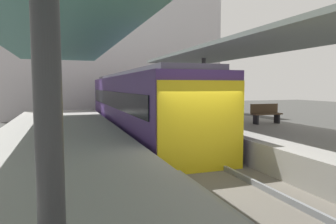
{
  "coord_description": "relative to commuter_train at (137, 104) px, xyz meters",
  "views": [
    {
      "loc": [
        -3.68,
        -7.69,
        2.64
      ],
      "look_at": [
        0.68,
        4.79,
        1.51
      ],
      "focal_mm": 32.46,
      "sensor_mm": 36.0,
      "label": 1
    }
  ],
  "objects": [
    {
      "name": "canopy_right",
      "position": [
        3.8,
        -6.25,
        2.49
      ],
      "size": [
        4.18,
        21.0,
        3.34
      ],
      "color": "#333335",
      "rests_on": "platform_right"
    },
    {
      "name": "passenger_near_bench",
      "position": [
        3.75,
        -1.87,
        0.13
      ],
      "size": [
        0.36,
        0.36,
        1.66
      ],
      "color": "maroon",
      "rests_on": "platform_right"
    },
    {
      "name": "track_ballast",
      "position": [
        0.0,
        -7.65,
        -1.63
      ],
      "size": [
        3.2,
        28.0,
        0.2
      ],
      "primitive_type": "cube",
      "color": "#59544C",
      "rests_on": "ground_plane"
    },
    {
      "name": "platform_bench",
      "position": [
        4.73,
        -4.26,
        -0.26
      ],
      "size": [
        1.4,
        0.41,
        0.86
      ],
      "color": "black",
      "rests_on": "platform_right"
    },
    {
      "name": "rail_near_side",
      "position": [
        -0.72,
        -7.65,
        -1.46
      ],
      "size": [
        0.08,
        28.0,
        0.14
      ],
      "primitive_type": "cube",
      "color": "slate",
      "rests_on": "track_ballast"
    },
    {
      "name": "passenger_far_end",
      "position": [
        2.72,
        -5.2,
        0.16
      ],
      "size": [
        0.36,
        0.36,
        1.7
      ],
      "color": "#998460",
      "rests_on": "platform_right"
    },
    {
      "name": "station_building_backdrop",
      "position": [
        0.97,
        12.35,
        3.77
      ],
      "size": [
        18.0,
        6.0,
        11.0
      ],
      "primitive_type": "cube",
      "color": "#B7B2B7",
      "rests_on": "ground_plane"
    },
    {
      "name": "platform_right",
      "position": [
        3.8,
        -7.65,
        -1.23
      ],
      "size": [
        4.4,
        28.0,
        1.0
      ],
      "primitive_type": "cube",
      "color": "gray",
      "rests_on": "ground_plane"
    },
    {
      "name": "platform_left",
      "position": [
        -3.8,
        -7.65,
        -1.23
      ],
      "size": [
        4.4,
        28.0,
        1.0
      ],
      "primitive_type": "cube",
      "color": "gray",
      "rests_on": "ground_plane"
    },
    {
      "name": "commuter_train",
      "position": [
        0.0,
        0.0,
        0.0
      ],
      "size": [
        2.78,
        15.49,
        3.1
      ],
      "color": "#472D6B",
      "rests_on": "track_ballast"
    },
    {
      "name": "rail_far_side",
      "position": [
        0.72,
        -7.65,
        -1.46
      ],
      "size": [
        0.08,
        28.0,
        0.14
      ],
      "primitive_type": "cube",
      "color": "slate",
      "rests_on": "track_ballast"
    },
    {
      "name": "canopy_left",
      "position": [
        -3.8,
        -6.25,
        2.52
      ],
      "size": [
        4.18,
        21.0,
        3.37
      ],
      "color": "#333335",
      "rests_on": "platform_left"
    },
    {
      "name": "ground_plane",
      "position": [
        0.0,
        -7.65,
        -1.73
      ],
      "size": [
        80.0,
        80.0,
        0.0
      ],
      "primitive_type": "plane",
      "color": "#383835"
    }
  ]
}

